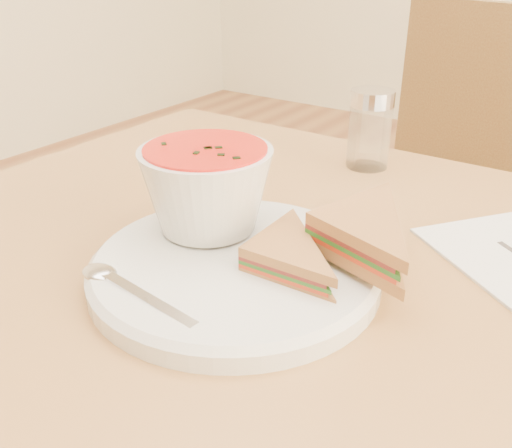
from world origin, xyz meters
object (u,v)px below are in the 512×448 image
Objects in this scene: chair_far at (413,260)px; soup_bowl at (207,193)px; plate at (235,270)px; condiment_shaker at (370,129)px.

chair_far is 0.68m from soup_bowl.
plate is at bearing -29.27° from soup_bowl.
plate is 0.34m from condiment_shaker.
chair_far is 0.44m from condiment_shaker.
plate is 2.53× the size of condiment_shaker.
chair_far is at bearing 90.77° from condiment_shaker.
chair_far is 0.68m from plate.
soup_bowl is (-0.06, 0.03, 0.05)m from plate.
condiment_shaker is at bearing 107.67° from chair_far.
condiment_shaker reaches higher than plate.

